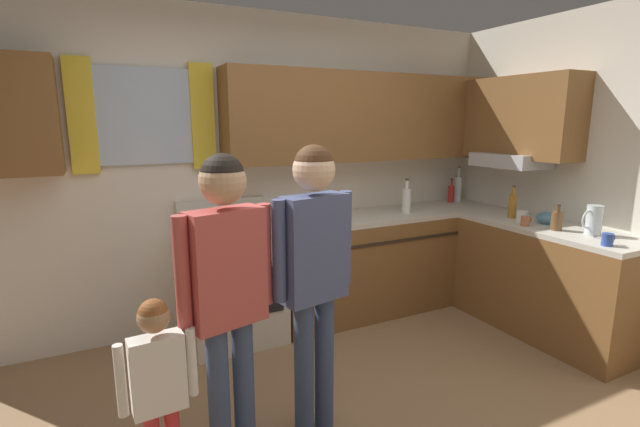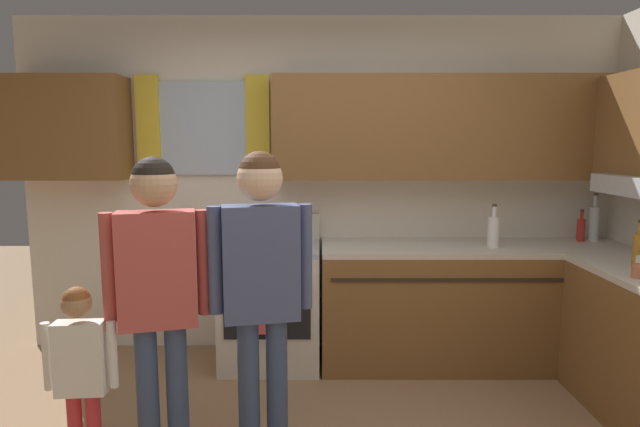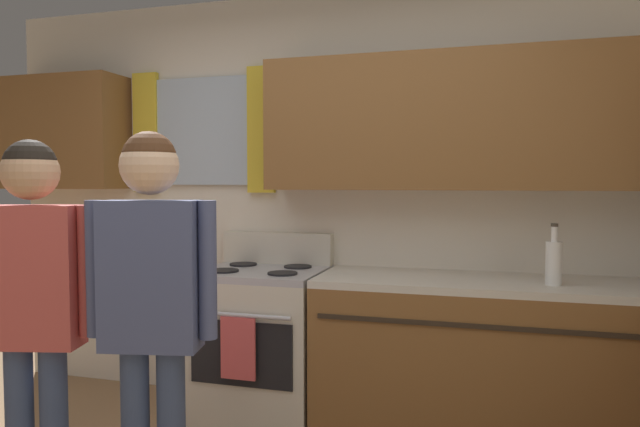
{
  "view_description": "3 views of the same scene",
  "coord_description": "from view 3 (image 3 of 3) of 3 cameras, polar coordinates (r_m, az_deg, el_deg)",
  "views": [
    {
      "loc": [
        -1.25,
        -1.81,
        1.72
      ],
      "look_at": [
        -0.06,
        0.58,
        1.17
      ],
      "focal_mm": 25.41,
      "sensor_mm": 36.0,
      "label": 1
    },
    {
      "loc": [
        0.02,
        -2.19,
        1.64
      ],
      "look_at": [
        0.03,
        0.74,
        1.24
      ],
      "focal_mm": 29.0,
      "sensor_mm": 36.0,
      "label": 2
    },
    {
      "loc": [
        0.94,
        -1.65,
        1.42
      ],
      "look_at": [
        0.22,
        0.85,
        1.28
      ],
      "focal_mm": 32.49,
      "sensor_mm": 36.0,
      "label": 3
    }
  ],
  "objects": [
    {
      "name": "back_wall_unit",
      "position": [
        3.56,
        2.56,
        4.26
      ],
      "size": [
        4.6,
        0.42,
        2.6
      ],
      "color": "silver",
      "rests_on": "ground"
    },
    {
      "name": "kitchen_counter_run",
      "position": [
        3.0,
        26.82,
        -16.09
      ],
      "size": [
        2.26,
        2.07,
        0.9
      ],
      "color": "brown",
      "rests_on": "ground"
    },
    {
      "name": "stove_oven",
      "position": [
        3.57,
        -5.68,
        -12.38
      ],
      "size": [
        0.72,
        0.67,
        1.1
      ],
      "color": "beige",
      "rests_on": "ground"
    },
    {
      "name": "bottle_milk_white",
      "position": [
        3.16,
        22.03,
        -4.41
      ],
      "size": [
        0.08,
        0.08,
        0.31
      ],
      "color": "white",
      "rests_on": "kitchen_counter_run"
    },
    {
      "name": "adult_holding_child",
      "position": [
        2.52,
        -26.38,
        -6.88
      ],
      "size": [
        0.48,
        0.23,
        1.58
      ],
      "color": "#38476B",
      "rests_on": "ground"
    },
    {
      "name": "adult_in_plaid",
      "position": [
        2.28,
        -16.28,
        -7.33
      ],
      "size": [
        0.49,
        0.22,
        1.61
      ],
      "color": "#38476B",
      "rests_on": "ground"
    }
  ]
}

